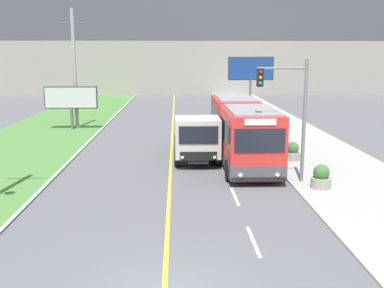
# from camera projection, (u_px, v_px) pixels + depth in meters

# --- Properties ---
(lane_marking_centre) EXTENTS (2.88, 140.00, 0.01)m
(lane_marking_centre) POSITION_uv_depth(u_px,v_px,m) (176.00, 275.00, 12.08)
(lane_marking_centre) COLOR gold
(lane_marking_centre) RESTS_ON ground_plane
(apartment_block_background) EXTENTS (80.00, 8.04, 22.27)m
(apartment_block_background) POSITION_uv_depth(u_px,v_px,m) (174.00, 18.00, 66.67)
(apartment_block_background) COLOR gray
(apartment_block_background) RESTS_ON ground_plane
(city_bus) EXTENTS (2.68, 11.48, 3.21)m
(city_bus) POSITION_uv_depth(u_px,v_px,m) (241.00, 130.00, 25.20)
(city_bus) COLOR red
(city_bus) RESTS_ON ground_plane
(dump_truck) EXTENTS (2.45, 6.67, 2.55)m
(dump_truck) POSITION_uv_depth(u_px,v_px,m) (197.00, 138.00, 24.67)
(dump_truck) COLOR black
(dump_truck) RESTS_ON ground_plane
(utility_pole_far) EXTENTS (1.80, 0.28, 9.30)m
(utility_pole_far) POSITION_uv_depth(u_px,v_px,m) (75.00, 69.00, 35.25)
(utility_pole_far) COLOR #9E9E99
(utility_pole_far) RESTS_ON ground_plane
(traffic_light_mast) EXTENTS (2.28, 0.32, 5.63)m
(traffic_light_mast) POSITION_uv_depth(u_px,v_px,m) (290.00, 105.00, 20.01)
(traffic_light_mast) COLOR slate
(traffic_light_mast) RESTS_ON ground_plane
(billboard_large) EXTENTS (4.41, 0.24, 5.60)m
(billboard_large) POSITION_uv_depth(u_px,v_px,m) (251.00, 71.00, 43.21)
(billboard_large) COLOR #59595B
(billboard_large) RESTS_ON ground_plane
(billboard_small) EXTENTS (4.10, 0.24, 3.38)m
(billboard_small) POSITION_uv_depth(u_px,v_px,m) (71.00, 99.00, 34.96)
(billboard_small) COLOR #59595B
(billboard_small) RESTS_ON ground_plane
(planter_round_near) EXTENTS (0.88, 0.88, 1.05)m
(planter_round_near) POSITION_uv_depth(u_px,v_px,m) (321.00, 178.00, 19.58)
(planter_round_near) COLOR gray
(planter_round_near) RESTS_ON sidewalk_right
(planter_round_second) EXTENTS (0.87, 0.87, 1.03)m
(planter_round_second) POSITION_uv_depth(u_px,v_px,m) (292.00, 152.00, 24.74)
(planter_round_second) COLOR gray
(planter_round_second) RESTS_ON sidewalk_right
(planter_round_third) EXTENTS (0.89, 0.89, 1.04)m
(planter_round_third) POSITION_uv_depth(u_px,v_px,m) (272.00, 135.00, 29.90)
(planter_round_third) COLOR gray
(planter_round_third) RESTS_ON sidewalk_right
(planter_round_far) EXTENTS (0.86, 0.86, 1.02)m
(planter_round_far) POSITION_uv_depth(u_px,v_px,m) (258.00, 123.00, 35.06)
(planter_round_far) COLOR gray
(planter_round_far) RESTS_ON sidewalk_right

